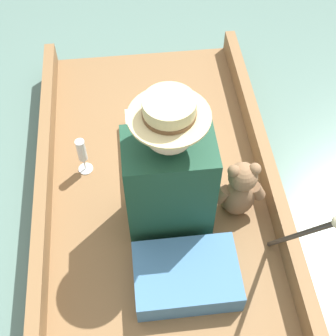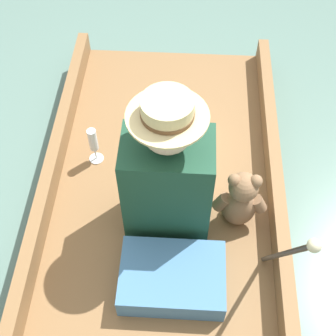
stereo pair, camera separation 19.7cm
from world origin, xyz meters
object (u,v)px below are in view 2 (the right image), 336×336
object	(u,v)px
teddy_bear	(240,201)
walking_cane	(288,253)
wine_glass	(93,142)
seated_person	(169,169)

from	to	relation	value
teddy_bear	walking_cane	size ratio (longest dim) A/B	0.47
teddy_bear	wine_glass	world-z (taller)	teddy_bear
teddy_bear	wine_glass	xyz separation A→B (m)	(-0.73, 0.33, -0.03)
teddy_bear	wine_glass	bearing A→B (deg)	155.65
teddy_bear	walking_cane	world-z (taller)	walking_cane
seated_person	teddy_bear	bearing A→B (deg)	-16.44
seated_person	wine_glass	world-z (taller)	seated_person
walking_cane	teddy_bear	bearing A→B (deg)	106.95
teddy_bear	seated_person	bearing A→B (deg)	168.48
wine_glass	walking_cane	world-z (taller)	walking_cane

